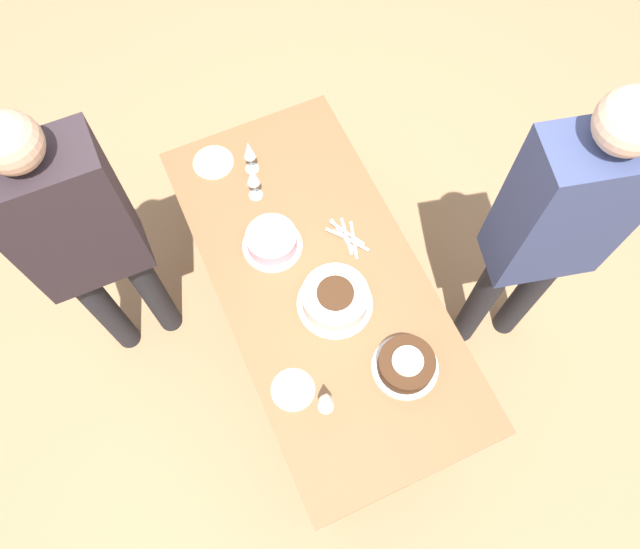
% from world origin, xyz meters
% --- Properties ---
extents(ground_plane, '(12.00, 12.00, 0.00)m').
position_xyz_m(ground_plane, '(0.00, 0.00, 0.00)').
color(ground_plane, '#A87F56').
extents(dining_table, '(1.65, 0.78, 0.75)m').
position_xyz_m(dining_table, '(0.00, 0.00, 0.64)').
color(dining_table, brown).
rests_on(dining_table, ground_plane).
extents(cake_center_white, '(0.29, 0.29, 0.11)m').
position_xyz_m(cake_center_white, '(-0.12, -0.01, 0.81)').
color(cake_center_white, white).
rests_on(cake_center_white, dining_table).
extents(cake_front_chocolate, '(0.25, 0.25, 0.09)m').
position_xyz_m(cake_front_chocolate, '(-0.45, -0.14, 0.79)').
color(cake_front_chocolate, white).
rests_on(cake_front_chocolate, dining_table).
extents(cake_back_decorated, '(0.24, 0.24, 0.09)m').
position_xyz_m(cake_back_decorated, '(0.21, 0.11, 0.80)').
color(cake_back_decorated, white).
rests_on(cake_back_decorated, dining_table).
extents(wine_glass_near, '(0.06, 0.06, 0.20)m').
position_xyz_m(wine_glass_near, '(0.46, 0.09, 0.90)').
color(wine_glass_near, silver).
rests_on(wine_glass_near, dining_table).
extents(wine_glass_far, '(0.06, 0.06, 0.19)m').
position_xyz_m(wine_glass_far, '(0.59, 0.05, 0.88)').
color(wine_glass_far, silver).
rests_on(wine_glass_far, dining_table).
extents(wine_glass_extra, '(0.06, 0.06, 0.20)m').
position_xyz_m(wine_glass_extra, '(-0.46, 0.19, 0.89)').
color(wine_glass_extra, silver).
rests_on(wine_glass_extra, dining_table).
extents(dessert_plate_left, '(0.16, 0.16, 0.01)m').
position_xyz_m(dessert_plate_left, '(-0.36, 0.27, 0.76)').
color(dessert_plate_left, beige).
rests_on(dessert_plate_left, dining_table).
extents(dessert_plate_right, '(0.17, 0.17, 0.01)m').
position_xyz_m(dessert_plate_right, '(0.69, 0.19, 0.76)').
color(dessert_plate_right, beige).
rests_on(dessert_plate_right, dining_table).
extents(fork_pile, '(0.21, 0.13, 0.02)m').
position_xyz_m(fork_pile, '(0.12, -0.18, 0.76)').
color(fork_pile, silver).
rests_on(fork_pile, dining_table).
extents(person_cutting, '(0.31, 0.44, 1.75)m').
position_xyz_m(person_cutting, '(-0.28, -0.78, 1.06)').
color(person_cutting, '#232328').
rests_on(person_cutting, ground_plane).
extents(person_watching, '(0.22, 0.40, 1.67)m').
position_xyz_m(person_watching, '(0.40, 0.76, 1.01)').
color(person_watching, '#232328').
rests_on(person_watching, ground_plane).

